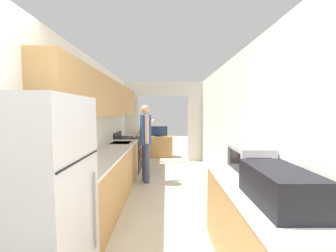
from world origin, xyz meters
name	(u,v)px	position (x,y,z in m)	size (l,w,h in m)	color
wall_left	(93,115)	(-1.17, 2.63, 1.51)	(0.38, 7.97, 2.50)	silver
wall_right	(243,133)	(1.25, 2.19, 1.25)	(0.06, 7.97, 2.50)	silver
wall_far_with_doorway	(164,116)	(0.00, 5.60, 1.43)	(2.84, 0.06, 2.50)	silver
counter_left	(113,171)	(-0.92, 2.92, 0.44)	(0.62, 4.41, 0.88)	#B2844C
counter_right	(257,234)	(0.92, 0.92, 0.44)	(0.62, 1.68, 0.88)	#B2844C
refrigerator	(38,208)	(-0.89, 0.61, 0.85)	(0.69, 0.73, 1.69)	#B7B7BC
range_oven	(129,154)	(-0.91, 4.48, 0.45)	(0.66, 0.75, 1.02)	black
person	(146,141)	(-0.38, 3.62, 0.92)	(0.54, 0.45, 1.71)	#384266
suitcase	(279,186)	(0.92, 0.59, 1.02)	(0.37, 0.68, 0.27)	black
microwave	(250,159)	(1.02, 1.37, 1.04)	(0.37, 0.49, 0.31)	#B7B7BC
tv_cabinet	(159,146)	(-0.17, 6.14, 0.35)	(0.93, 0.42, 0.71)	#B2844C
television	(159,132)	(-0.17, 6.10, 0.88)	(0.58, 0.16, 0.35)	black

